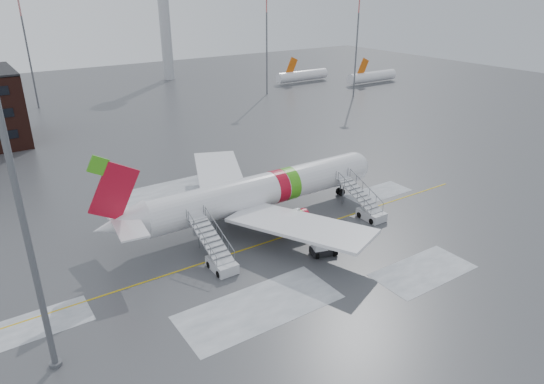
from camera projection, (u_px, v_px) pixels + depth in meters
ground at (257, 240)px, 51.78m from camera, size 260.00×260.00×0.00m
airliner at (255, 193)px, 54.91m from camera, size 35.03×32.97×11.18m
airstair_fwd at (367, 208)px, 56.63m from camera, size 2.05×7.70×3.48m
airstair_aft at (218, 257)px, 46.58m from camera, size 2.05×7.70×3.48m
pushback_tug at (322, 249)px, 48.77m from camera, size 2.91×2.52×1.49m
light_mast_near at (18, 197)px, 29.56m from camera, size 1.20×1.20×25.57m
control_tower at (164, 10)px, 132.25m from camera, size 6.40×6.40×30.00m
light_mast_far_ne at (267, 36)px, 115.14m from camera, size 1.20×1.20×24.25m
light_mast_far_n at (26, 43)px, 101.78m from camera, size 1.20×1.20×24.25m
light_mast_far_e at (357, 37)px, 112.63m from camera, size 1.20×1.20×24.25m
distant_aircraft at (325, 84)px, 132.61m from camera, size 35.00×18.00×8.00m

